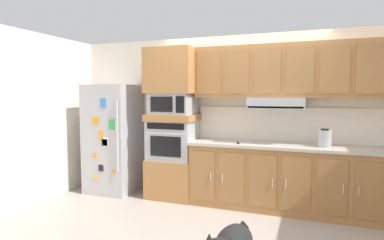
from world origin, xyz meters
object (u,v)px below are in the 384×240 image
object	(u,v)px
microwave	(173,104)
screwdriver	(239,143)
refrigerator	(113,138)
built_in_oven	(173,140)
electric_kettle	(325,138)

from	to	relation	value
microwave	screwdriver	xyz separation A→B (m)	(1.07, -0.16, -0.53)
refrigerator	built_in_oven	bearing A→B (deg)	3.68
built_in_oven	electric_kettle	xyz separation A→B (m)	(2.18, -0.05, 0.13)
microwave	screwdriver	bearing A→B (deg)	-8.51
microwave	electric_kettle	xyz separation A→B (m)	(2.18, -0.05, -0.43)
built_in_oven	screwdriver	world-z (taller)	built_in_oven
microwave	built_in_oven	bearing A→B (deg)	179.23
microwave	electric_kettle	world-z (taller)	microwave
microwave	screwdriver	size ratio (longest dim) A/B	4.02
built_in_oven	electric_kettle	bearing A→B (deg)	-1.24
refrigerator	screwdriver	distance (m)	2.12
microwave	screwdriver	distance (m)	1.20
built_in_oven	microwave	bearing A→B (deg)	-0.77
refrigerator	electric_kettle	distance (m)	3.23
electric_kettle	microwave	bearing A→B (deg)	178.76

